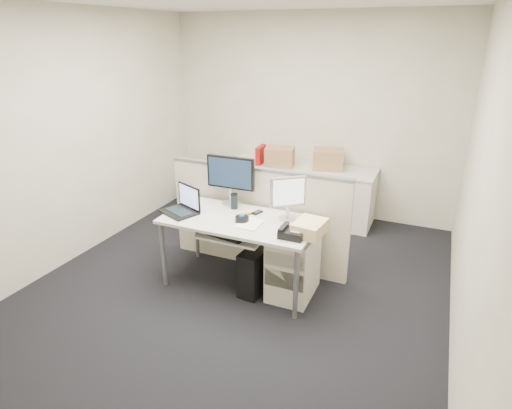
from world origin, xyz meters
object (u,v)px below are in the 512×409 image
at_px(desk, 240,225).
at_px(laptop, 178,201).
at_px(monitor_main, 231,181).
at_px(desk_phone, 292,234).

distance_m(desk, laptop, 0.66).
bearing_deg(monitor_main, desk, -52.88).
height_order(desk, monitor_main, monitor_main).
height_order(monitor_main, desk_phone, monitor_main).
height_order(desk, desk_phone, desk_phone).
xyz_separation_m(desk, laptop, (-0.62, -0.11, 0.20)).
relative_size(desk, desk_phone, 6.87).
bearing_deg(laptop, desk_phone, 20.01).
height_order(monitor_main, laptop, monitor_main).
xyz_separation_m(desk, desk_phone, (0.60, -0.18, 0.10)).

